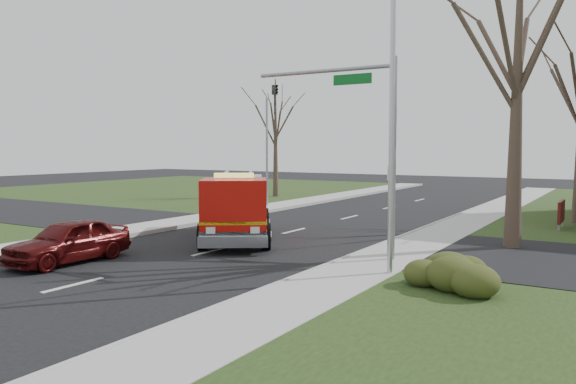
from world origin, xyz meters
The scene contains 12 objects.
ground centered at (0.00, 0.00, 0.00)m, with size 120.00×120.00×0.00m, color black.
sidewalk_right centered at (6.20, 0.00, 0.07)m, with size 2.40×80.00×0.15m, color #9F9F99.
sidewalk_left centered at (-6.20, 0.00, 0.07)m, with size 2.40×80.00×0.15m, color #9F9F99.
health_center_sign centered at (10.50, 12.50, 0.88)m, with size 0.12×2.00×1.40m.
hedge_corner centered at (9.00, -1.00, 0.58)m, with size 2.80×2.00×0.90m, color #2E3B15.
bare_tree_near centered at (9.50, 6.00, 7.41)m, with size 6.00×6.00×12.00m.
bare_tree_left centered at (-10.00, 20.00, 5.56)m, with size 4.50×4.50×9.00m.
traffic_signal_mast centered at (5.21, 1.50, 4.71)m, with size 5.29×0.18×6.80m.
streetlight_pole centered at (7.14, -0.50, 4.55)m, with size 1.48×0.16×8.40m.
utility_pole_far centered at (-6.80, 14.00, 3.50)m, with size 0.14×0.14×7.00m, color gray.
fire_engine centered at (-0.77, 2.66, 1.31)m, with size 6.06×7.30×2.89m.
parked_car_maroon centered at (-2.80, -4.01, 0.73)m, with size 1.73×4.30×1.47m, color #490B0B.
Camera 1 is at (13.17, -16.00, 3.84)m, focal length 35.00 mm.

